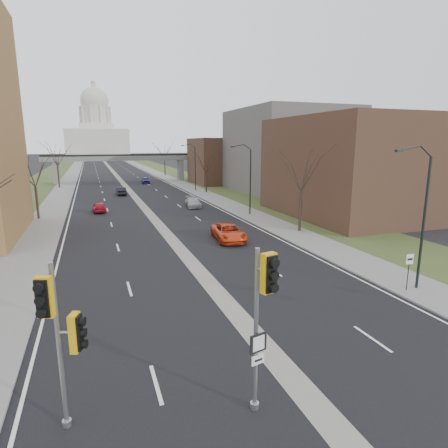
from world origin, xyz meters
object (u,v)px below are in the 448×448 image
signal_pole_median (263,303)px  speed_limit_sign (409,265)px  signal_pole_left (60,326)px  car_right_near (229,232)px  car_left_far (121,191)px  car_right_far (145,180)px  car_left_near (99,207)px  car_right_mid (193,202)px

signal_pole_median → speed_limit_sign: bearing=13.6°
signal_pole_left → signal_pole_median: 6.12m
signal_pole_median → car_right_near: 23.27m
car_left_far → speed_limit_sign: bearing=102.0°
car_right_far → signal_pole_median: bearing=-91.8°
signal_pole_left → car_right_near: size_ratio=1.02×
car_left_near → car_left_far: car_left_far is taller
car_left_far → car_right_near: bearing=98.9°
car_left_near → car_right_near: car_right_near is taller
car_right_mid → speed_limit_sign: bearing=-76.5°
signal_pole_left → signal_pole_median: size_ratio=0.96×
speed_limit_sign → car_left_far: 52.84m
signal_pole_left → car_left_near: (1.89, 40.19, -2.93)m
signal_pole_left → car_right_mid: size_ratio=1.17×
signal_pole_median → car_left_far: signal_pole_median is taller
signal_pole_median → speed_limit_sign: (12.89, 6.65, -2.29)m
signal_pole_left → speed_limit_sign: size_ratio=2.41×
car_right_mid → car_right_far: bearing=99.5°
signal_pole_left → car_right_mid: 42.66m
signal_pole_left → car_right_mid: bearing=90.6°
speed_limit_sign → car_right_far: speed_limit_sign is taller
signal_pole_median → car_left_near: signal_pole_median is taller
car_left_near → signal_pole_left: bearing=85.9°
car_left_near → car_right_mid: bearing=177.6°
car_right_near → car_right_mid: car_right_near is taller
car_left_near → car_right_mid: 12.72m
speed_limit_sign → car_left_far: bearing=109.5°
signal_pole_median → car_right_near: signal_pole_median is taller
car_left_near → car_right_near: (11.02, -19.53, 0.08)m
car_right_near → speed_limit_sign: bearing=-63.1°
signal_pole_median → car_right_far: signal_pole_median is taller
signal_pole_median → car_left_far: size_ratio=1.34×
signal_pole_left → car_left_far: 56.94m
signal_pole_left → car_left_near: signal_pole_left is taller
signal_pole_left → car_right_far: signal_pole_left is taller
speed_limit_sign → car_right_far: bearing=100.3°
signal_pole_median → car_left_far: 57.96m
car_right_mid → signal_pole_median: bearing=-95.3°
car_left_far → signal_pole_median: bearing=87.9°
car_left_far → car_right_mid: (8.68, -16.58, -0.02)m
car_right_mid → car_left_near: bearing=-174.5°
signal_pole_median → speed_limit_sign: 14.68m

